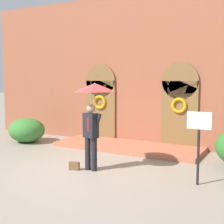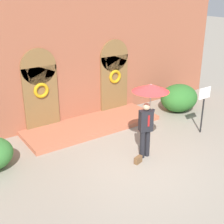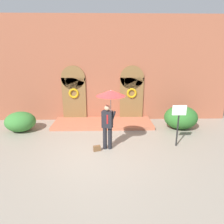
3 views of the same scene
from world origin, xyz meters
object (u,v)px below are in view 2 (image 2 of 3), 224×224
object	(u,v)px
person_with_umbrella	(149,99)
shrub_right	(179,98)
sign_post	(204,103)
handbag	(138,160)

from	to	relation	value
person_with_umbrella	shrub_right	bearing A→B (deg)	31.22
shrub_right	sign_post	bearing A→B (deg)	-113.36
handbag	sign_post	world-z (taller)	sign_post
person_with_umbrella	handbag	distance (m)	1.88
person_with_umbrella	sign_post	world-z (taller)	person_with_umbrella
shrub_right	handbag	bearing A→B (deg)	-149.92
sign_post	shrub_right	xyz separation A→B (m)	(0.86, 1.98, -0.58)
sign_post	person_with_umbrella	bearing A→B (deg)	-176.03
handbag	shrub_right	distance (m)	4.75
person_with_umbrella	handbag	size ratio (longest dim) A/B	8.44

